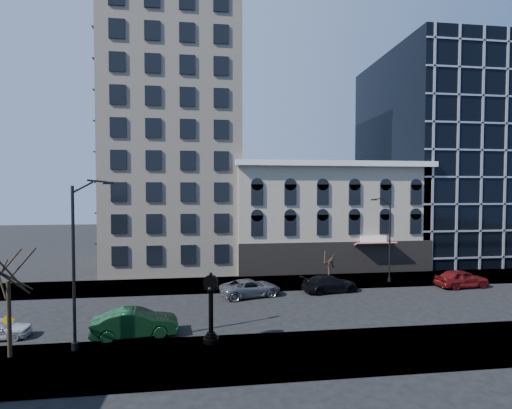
{
  "coord_description": "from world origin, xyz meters",
  "views": [
    {
      "loc": [
        -2.08,
        -28.02,
        9.13
      ],
      "look_at": [
        2.0,
        4.0,
        8.0
      ],
      "focal_mm": 26.0,
      "sensor_mm": 36.0,
      "label": 1
    }
  ],
  "objects": [
    {
      "name": "sidewalk_near",
      "position": [
        0.0,
        -8.0,
        0.06
      ],
      "size": [
        160.0,
        6.0,
        0.12
      ],
      "primitive_type": "cube",
      "color": "gray",
      "rests_on": "ground"
    },
    {
      "name": "car_far_b",
      "position": [
        8.8,
        4.27,
        0.75
      ],
      "size": [
        5.43,
        2.86,
        1.5
      ],
      "primitive_type": "imported",
      "rotation": [
        0.0,
        0.0,
        1.72
      ],
      "color": "black",
      "rests_on": "ground"
    },
    {
      "name": "street_lamp_near",
      "position": [
        -9.01,
        -5.84,
        7.58
      ],
      "size": [
        2.43,
        1.19,
        9.89
      ],
      "rotation": [
        0.0,
        0.0,
        0.38
      ],
      "color": "black",
      "rests_on": "sidewalk_near"
    },
    {
      "name": "cream_tower",
      "position": [
        -6.11,
        18.88,
        19.32
      ],
      "size": [
        15.9,
        15.4,
        42.5
      ],
      "color": "beige",
      "rests_on": "ground"
    },
    {
      "name": "glass_office",
      "position": [
        32.0,
        20.91,
        14.0
      ],
      "size": [
        20.0,
        20.15,
        28.0
      ],
      "color": "black",
      "rests_on": "ground"
    },
    {
      "name": "street_lamp_far",
      "position": [
        15.17,
        6.58,
        6.56
      ],
      "size": [
        2.19,
        0.65,
        8.54
      ],
      "rotation": [
        0.0,
        0.0,
        3.33
      ],
      "color": "black",
      "rests_on": "sidewalk_far"
    },
    {
      "name": "bare_tree_far",
      "position": [
        9.4,
        6.23,
        2.94
      ],
      "size": [
        2.19,
        2.19,
        3.76
      ],
      "color": "#322719",
      "rests_on": "sidewalk_far"
    },
    {
      "name": "car_far_c",
      "position": [
        21.77,
        4.21,
        0.85
      ],
      "size": [
        5.17,
        2.47,
        1.71
      ],
      "primitive_type": "imported",
      "rotation": [
        0.0,
        0.0,
        1.66
      ],
      "color": "maroon",
      "rests_on": "ground"
    },
    {
      "name": "sidewalk_far",
      "position": [
        0.0,
        8.0,
        0.06
      ],
      "size": [
        160.0,
        6.0,
        0.12
      ],
      "primitive_type": "cube",
      "color": "gray",
      "rests_on": "ground"
    },
    {
      "name": "bare_tree_near",
      "position": [
        -12.89,
        -6.6,
        5.2
      ],
      "size": [
        3.92,
        3.92,
        6.72
      ],
      "color": "#322719",
      "rests_on": "sidewalk_near"
    },
    {
      "name": "street_clock",
      "position": [
        -1.99,
        -6.0,
        2.02
      ],
      "size": [
        0.95,
        0.95,
        4.2
      ],
      "rotation": [
        0.0,
        0.0,
        -0.38
      ],
      "color": "black",
      "rests_on": "sidewalk_near"
    },
    {
      "name": "car_far_a",
      "position": [
        1.49,
        3.77,
        0.74
      ],
      "size": [
        5.75,
        3.72,
        1.47
      ],
      "primitive_type": "imported",
      "rotation": [
        0.0,
        0.0,
        1.83
      ],
      "color": "#595B60",
      "rests_on": "ground"
    },
    {
      "name": "warning_sign",
      "position": [
        -13.26,
        -6.0,
        1.62
      ],
      "size": [
        0.71,
        0.05,
        2.18
      ],
      "rotation": [
        0.0,
        0.0,
        0.01
      ],
      "color": "black",
      "rests_on": "sidewalk_near"
    },
    {
      "name": "victorian_row",
      "position": [
        12.0,
        15.89,
        6.0
      ],
      "size": [
        22.6,
        11.19,
        12.5
      ],
      "color": "#A59C87",
      "rests_on": "ground"
    },
    {
      "name": "car_near_b",
      "position": [
        -6.7,
        -4.24,
        0.86
      ],
      "size": [
        5.42,
        2.49,
        1.72
      ],
      "primitive_type": "imported",
      "rotation": [
        0.0,
        0.0,
        1.7
      ],
      "color": "#143F1E",
      "rests_on": "ground"
    },
    {
      "name": "ground",
      "position": [
        0.0,
        0.0,
        0.0
      ],
      "size": [
        160.0,
        160.0,
        0.0
      ],
      "primitive_type": "plane",
      "color": "black",
      "rests_on": "ground"
    }
  ]
}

